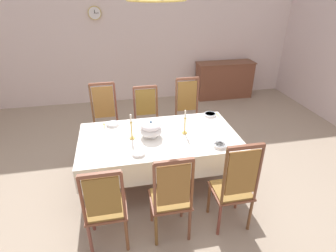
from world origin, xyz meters
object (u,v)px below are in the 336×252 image
(bowl_far_left, at_px, (138,153))
(candlestick_west, at_px, (131,129))
(chair_north_a, at_px, (105,120))
(bowl_near_right, at_px, (113,124))
(spoon_secondary, at_px, (104,125))
(dining_table, at_px, (159,141))
(chair_south_c, at_px, (235,186))
(bowl_far_right, at_px, (220,145))
(chair_south_a, at_px, (105,207))
(chair_north_c, at_px, (188,113))
(sideboard, at_px, (224,80))
(mounted_clock, at_px, (95,13))
(candlestick_east, at_px, (185,124))
(chair_north_b, at_px, (147,118))
(spoon_primary, at_px, (217,114))
(chair_south_b, at_px, (171,196))
(bowl_near_left, at_px, (210,114))
(soup_tureen, at_px, (151,129))

(bowl_far_left, bearing_deg, candlestick_west, 96.16)
(chair_north_a, xyz_separation_m, bowl_near_right, (0.13, -0.55, 0.19))
(spoon_secondary, bearing_deg, dining_table, -37.60)
(dining_table, bearing_deg, chair_south_c, -55.08)
(candlestick_west, bearing_deg, bowl_far_right, -21.74)
(chair_south_a, distance_m, chair_north_c, 2.45)
(bowl_far_left, bearing_deg, bowl_near_right, 108.84)
(sideboard, xyz_separation_m, mounted_clock, (-3.03, 0.24, 1.61))
(chair_south_a, bearing_deg, candlestick_east, 41.81)
(chair_south_a, distance_m, chair_south_c, 1.43)
(chair_north_b, distance_m, spoon_primary, 1.19)
(chair_south_b, relative_size, candlestick_east, 3.26)
(chair_north_a, bearing_deg, bowl_far_left, 106.60)
(spoon_primary, distance_m, sideboard, 2.84)
(candlestick_east, bearing_deg, chair_south_b, -112.14)
(bowl_near_left, bearing_deg, candlestick_west, -159.55)
(chair_south_c, height_order, bowl_near_right, chair_south_c)
(chair_south_c, bearing_deg, chair_north_c, 90.00)
(bowl_near_right, height_order, spoon_secondary, bowl_near_right)
(chair_south_a, bearing_deg, sideboard, 53.92)
(spoon_primary, bearing_deg, candlestick_west, -160.41)
(chair_north_b, bearing_deg, bowl_near_right, 43.23)
(chair_north_b, bearing_deg, dining_table, 92.20)
(chair_south_a, relative_size, chair_north_a, 0.90)
(chair_south_c, relative_size, mounted_clock, 4.33)
(soup_tureen, bearing_deg, bowl_far_right, -27.73)
(chair_south_a, distance_m, sideboard, 5.01)
(chair_south_a, distance_m, mounted_clock, 4.55)
(chair_north_b, relative_size, candlestick_east, 3.18)
(candlestick_west, bearing_deg, dining_table, 0.00)
(dining_table, height_order, chair_south_b, chair_south_b)
(candlestick_west, xyz_separation_m, bowl_near_left, (1.27, 0.47, -0.12))
(chair_south_a, bearing_deg, chair_north_a, 90.00)
(spoon_primary, bearing_deg, bowl_far_left, -146.21)
(bowl_far_left, relative_size, spoon_secondary, 0.90)
(candlestick_east, distance_m, bowl_near_right, 1.08)
(candlestick_east, bearing_deg, chair_south_c, -71.67)
(chair_south_c, relative_size, spoon_secondary, 6.86)
(candlestick_east, xyz_separation_m, mounted_clock, (-1.18, 3.30, 1.15))
(soup_tureen, relative_size, mounted_clock, 1.06)
(chair_north_a, height_order, bowl_near_left, chair_north_a)
(chair_north_b, height_order, mounted_clock, mounted_clock)
(chair_north_c, bearing_deg, candlestick_west, 43.19)
(chair_south_b, bearing_deg, candlestick_east, 67.86)
(bowl_near_right, distance_m, spoon_primary, 1.64)
(chair_south_a, height_order, chair_south_b, chair_south_b)
(spoon_secondary, height_order, sideboard, sideboard)
(chair_south_c, bearing_deg, chair_south_a, 179.71)
(sideboard, bearing_deg, bowl_near_left, 63.19)
(bowl_far_left, height_order, mounted_clock, mounted_clock)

